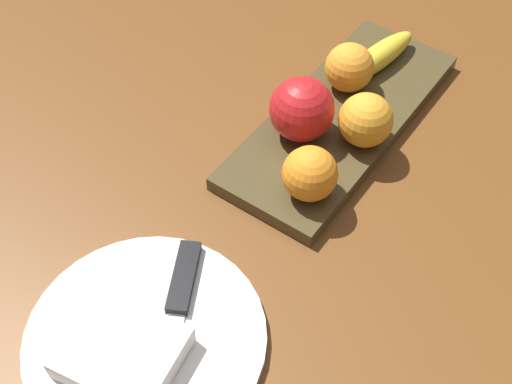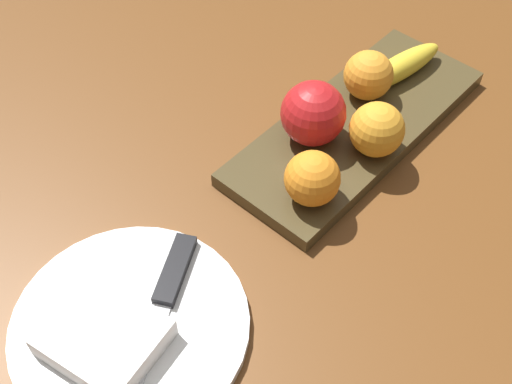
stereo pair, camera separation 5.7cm
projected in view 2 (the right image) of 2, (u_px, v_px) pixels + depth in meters
The scene contains 10 objects.
ground_plane at pixel (373, 149), 0.89m from camera, with size 2.40×2.40×0.00m, color brown.
fruit_tray at pixel (356, 126), 0.90m from camera, with size 0.40×0.15×0.02m, color #473B21.
apple at pixel (313, 113), 0.84m from camera, with size 0.08×0.08×0.08m, color red.
banana at pixel (400, 67), 0.94m from camera, with size 0.15×0.03×0.03m, color yellow.
orange_near_apple at pixel (377, 129), 0.83m from camera, with size 0.07×0.07×0.07m, color orange.
orange_near_banana at pixel (313, 179), 0.78m from camera, with size 0.07×0.07×0.07m, color orange.
orange_center at pixel (368, 75), 0.90m from camera, with size 0.07×0.07×0.07m, color orange.
dinner_plate at pixel (130, 326), 0.72m from camera, with size 0.26×0.26×0.01m, color white.
folded_napkin at pixel (104, 337), 0.68m from camera, with size 0.10×0.11×0.03m, color white.
knife at pixel (171, 282), 0.74m from camera, with size 0.17×0.10×0.01m.
Camera 2 is at (0.56, 0.29, 0.65)m, focal length 47.12 mm.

